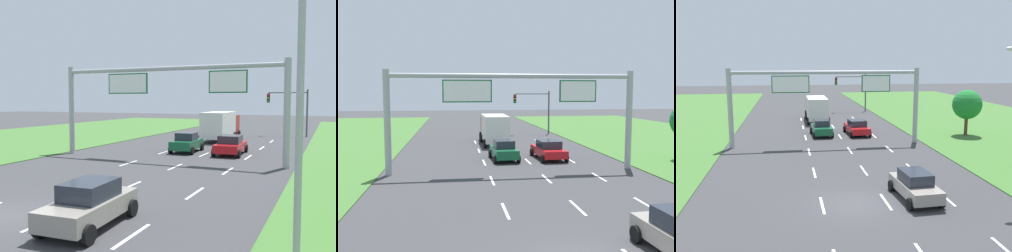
{
  "view_description": "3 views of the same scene",
  "coord_description": "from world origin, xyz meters",
  "views": [
    {
      "loc": [
        11.01,
        -10.24,
        4.34
      ],
      "look_at": [
        0.19,
        14.37,
        2.48
      ],
      "focal_mm": 40.0,
      "sensor_mm": 36.0,
      "label": 1
    },
    {
      "loc": [
        -4.11,
        -10.85,
        5.56
      ],
      "look_at": [
        -0.34,
        15.76,
        3.07
      ],
      "focal_mm": 40.0,
      "sensor_mm": 36.0,
      "label": 2
    },
    {
      "loc": [
        -3.44,
        -18.93,
        7.65
      ],
      "look_at": [
        1.41,
        13.07,
        1.96
      ],
      "focal_mm": 40.0,
      "sensor_mm": 36.0,
      "label": 3
    }
  ],
  "objects": [
    {
      "name": "car_near_red",
      "position": [
        3.65,
        18.9,
        0.78
      ],
      "size": [
        2.34,
        4.57,
        1.55
      ],
      "rotation": [
        0.0,
        0.0,
        0.05
      ],
      "color": "red",
      "rests_on": "ground_plane"
    },
    {
      "name": "car_mid_lane",
      "position": [
        3.48,
        0.22,
        0.79
      ],
      "size": [
        2.18,
        4.18,
        1.58
      ],
      "rotation": [
        0.0,
        0.0,
        0.06
      ],
      "color": "gray",
      "rests_on": "ground_plane"
    },
    {
      "name": "street_lamp",
      "position": [
        9.91,
        -0.73,
        5.08
      ],
      "size": [
        2.61,
        0.32,
        8.5
      ],
      "color": "#9EA0A5",
      "rests_on": "ground_plane"
    },
    {
      "name": "lane_dashes_inner_left",
      "position": [
        -1.75,
        6.0,
        0.0
      ],
      "size": [
        0.14,
        50.4,
        0.01
      ],
      "color": "white",
      "rests_on": "ground_plane"
    },
    {
      "name": "sign_gantry",
      "position": [
        0.06,
        14.44,
        4.89
      ],
      "size": [
        17.24,
        0.44,
        7.0
      ],
      "color": "#9EA0A5",
      "rests_on": "ground_plane"
    },
    {
      "name": "box_truck",
      "position": [
        0.15,
        28.47,
        1.69
      ],
      "size": [
        2.72,
        7.74,
        3.1
      ],
      "rotation": [
        0.0,
        0.0,
        0.0
      ],
      "color": "#B21E19",
      "rests_on": "ground_plane"
    },
    {
      "name": "car_lead_silver",
      "position": [
        -0.08,
        18.87,
        0.8
      ],
      "size": [
        2.2,
        4.02,
        1.64
      ],
      "rotation": [
        0.0,
        0.0,
        0.04
      ],
      "color": "#145633",
      "rests_on": "ground_plane"
    },
    {
      "name": "traffic_light_mast",
      "position": [
        6.36,
        36.76,
        3.87
      ],
      "size": [
        4.76,
        0.49,
        5.6
      ],
      "color": "#47494F",
      "rests_on": "ground_plane"
    },
    {
      "name": "lane_dashes_slip",
      "position": [
        5.25,
        6.0,
        0.0
      ],
      "size": [
        0.14,
        50.4,
        0.01
      ],
      "color": "white",
      "rests_on": "ground_plane"
    },
    {
      "name": "lane_dashes_inner_right",
      "position": [
        1.75,
        6.0,
        0.0
      ],
      "size": [
        0.14,
        50.4,
        0.01
      ],
      "color": "white",
      "rests_on": "ground_plane"
    },
    {
      "name": "ground_plane",
      "position": [
        0.0,
        0.0,
        0.0
      ],
      "size": [
        200.0,
        200.0,
        0.0
      ],
      "primitive_type": "plane",
      "color": "#38383A"
    }
  ]
}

